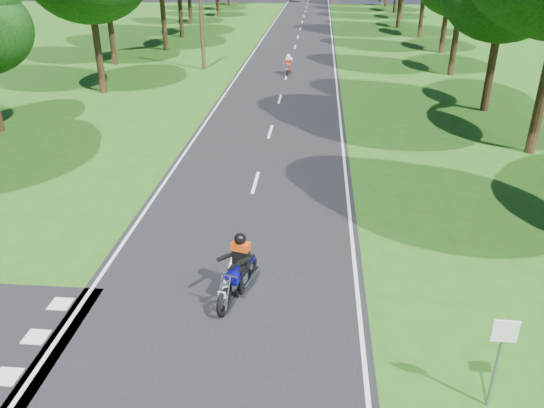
{
  "coord_description": "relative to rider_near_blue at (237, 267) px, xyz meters",
  "views": [
    {
      "loc": [
        2.14,
        -9.59,
        7.65
      ],
      "look_at": [
        0.95,
        4.0,
        1.1
      ],
      "focal_mm": 35.0,
      "sensor_mm": 36.0,
      "label": 1
    }
  ],
  "objects": [
    {
      "name": "rider_near_blue",
      "position": [
        0.0,
        0.0,
        0.0
      ],
      "size": [
        1.13,
        2.04,
        1.62
      ],
      "primitive_type": null,
      "rotation": [
        0.0,
        0.0,
        -0.26
      ],
      "color": "#0D0B7B",
      "rests_on": "main_road"
    },
    {
      "name": "rider_far_red",
      "position": [
        -0.32,
        25.66,
        -0.14
      ],
      "size": [
        0.59,
        1.62,
        1.33
      ],
      "primitive_type": null,
      "rotation": [
        0.0,
        0.0,
        -0.04
      ],
      "color": "maroon",
      "rests_on": "main_road"
    },
    {
      "name": "road_markings",
      "position": [
        -0.52,
        47.09,
        -0.8
      ],
      "size": [
        7.4,
        140.0,
        0.01
      ],
      "color": "silver",
      "rests_on": "main_road"
    },
    {
      "name": "main_road",
      "position": [
        -0.38,
        48.97,
        -0.82
      ],
      "size": [
        7.0,
        140.0,
        0.02
      ],
      "primitive_type": "cube",
      "color": "black",
      "rests_on": "ground"
    },
    {
      "name": "ground",
      "position": [
        -0.38,
        -1.03,
        -0.83
      ],
      "size": [
        160.0,
        160.0,
        0.0
      ],
      "primitive_type": "plane",
      "color": "#265012",
      "rests_on": "ground"
    },
    {
      "name": "road_sign",
      "position": [
        5.12,
        -3.05,
        0.52
      ],
      "size": [
        0.45,
        0.07,
        2.0
      ],
      "color": "slate",
      "rests_on": "ground"
    },
    {
      "name": "telegraph_pole",
      "position": [
        -6.38,
        26.97,
        3.24
      ],
      "size": [
        1.2,
        0.26,
        8.0
      ],
      "color": "#382616",
      "rests_on": "ground"
    }
  ]
}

